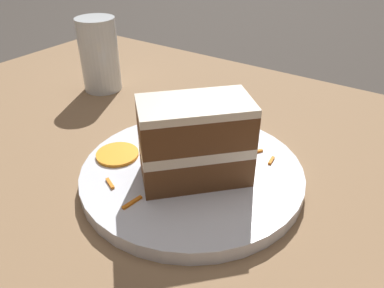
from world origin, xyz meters
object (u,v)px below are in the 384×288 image
Objects in this scene: plate at (192,173)px; cake_slice at (195,141)px; cream_dollop at (214,119)px; drinking_glass at (100,60)px; orange_garnish at (116,155)px.

cake_slice is (-0.01, 0.01, 0.06)m from plate.
cream_dollop is at bearing 154.14° from cake_slice.
cake_slice is 0.36m from drinking_glass.
drinking_glass reaches higher than orange_garnish.
orange_garnish reaches higher than plate.
orange_garnish is (0.07, 0.13, -0.02)m from cream_dollop.
cream_dollop is at bearing -74.23° from plate.
plate is at bearing -159.02° from orange_garnish.
plate is 0.11m from orange_garnish.
drinking_glass is at bearing -161.89° from cake_slice.
cream_dollop is 0.15m from orange_garnish.
orange_garnish is at bearing -123.44° from cake_slice.
plate is 4.99× the size of orange_garnish.
cake_slice is at bearing -167.24° from orange_garnish.
cake_slice is 0.12m from cream_dollop.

